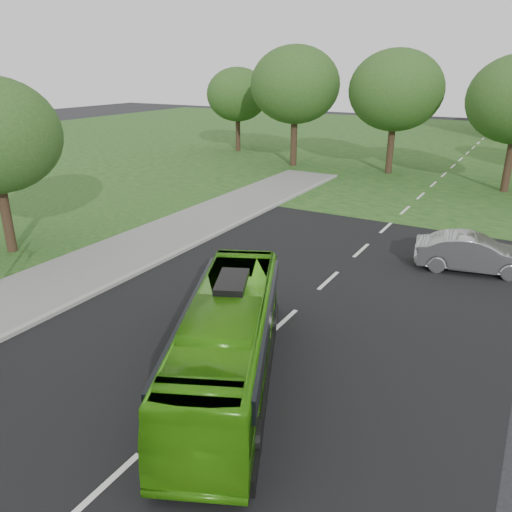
{
  "coord_description": "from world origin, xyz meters",
  "views": [
    {
      "loc": [
        6.59,
        -11.26,
        8.03
      ],
      "look_at": [
        -1.81,
        3.34,
        1.6
      ],
      "focal_mm": 35.0,
      "sensor_mm": 36.0,
      "label": 1
    }
  ],
  "objects_px": {
    "tree_park_f": "(237,95)",
    "sedan": "(474,253)",
    "tree_park_a": "(295,85)",
    "tree_park_b": "(396,90)",
    "bus": "(228,340)"
  },
  "relations": [
    {
      "from": "tree_park_f",
      "to": "sedan",
      "type": "xyz_separation_m",
      "value": [
        25.1,
        -21.92,
        -4.66
      ]
    },
    {
      "from": "tree_park_f",
      "to": "sedan",
      "type": "height_order",
      "value": "tree_park_f"
    },
    {
      "from": "tree_park_a",
      "to": "tree_park_b",
      "type": "xyz_separation_m",
      "value": [
        8.05,
        0.83,
        -0.28
      ]
    },
    {
      "from": "tree_park_b",
      "to": "bus",
      "type": "xyz_separation_m",
      "value": [
        4.2,
        -30.07,
        -5.07
      ]
    },
    {
      "from": "tree_park_b",
      "to": "sedan",
      "type": "bearing_deg",
      "value": -64.51
    },
    {
      "from": "tree_park_a",
      "to": "tree_park_f",
      "type": "relative_size",
      "value": 1.21
    },
    {
      "from": "tree_park_b",
      "to": "sedan",
      "type": "relative_size",
      "value": 2.0
    },
    {
      "from": "bus",
      "to": "sedan",
      "type": "height_order",
      "value": "bus"
    },
    {
      "from": "tree_park_b",
      "to": "bus",
      "type": "height_order",
      "value": "tree_park_b"
    },
    {
      "from": "tree_park_b",
      "to": "bus",
      "type": "relative_size",
      "value": 1.06
    },
    {
      "from": "tree_park_a",
      "to": "bus",
      "type": "relative_size",
      "value": 1.1
    },
    {
      "from": "tree_park_f",
      "to": "sedan",
      "type": "bearing_deg",
      "value": -41.14
    },
    {
      "from": "bus",
      "to": "sedan",
      "type": "distance_m",
      "value": 12.5
    },
    {
      "from": "bus",
      "to": "tree_park_a",
      "type": "bearing_deg",
      "value": 88.55
    },
    {
      "from": "bus",
      "to": "sedan",
      "type": "xyz_separation_m",
      "value": [
        4.59,
        11.62,
        -0.46
      ]
    }
  ]
}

